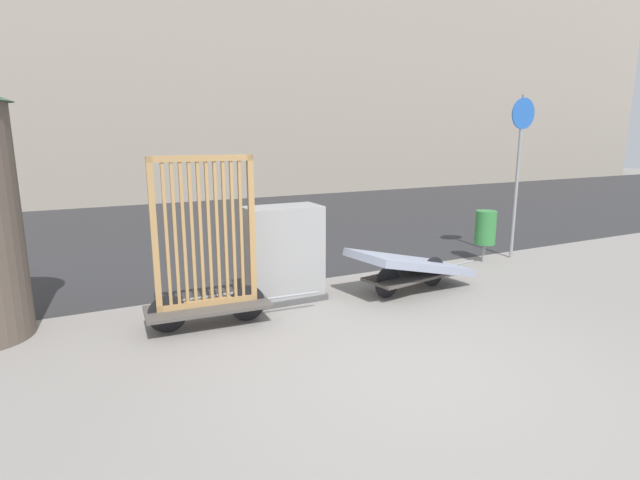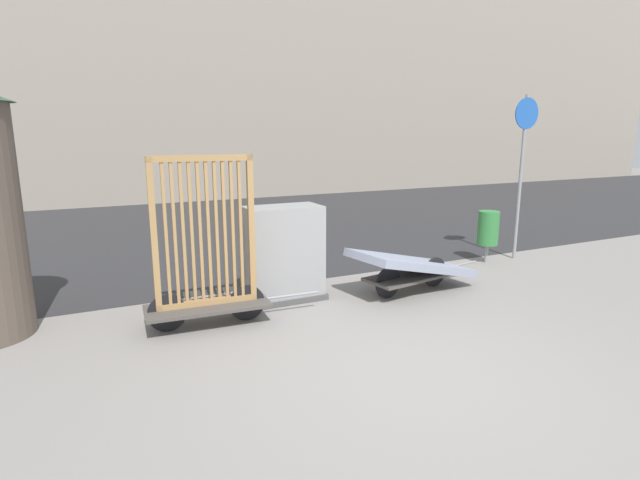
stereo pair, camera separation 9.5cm
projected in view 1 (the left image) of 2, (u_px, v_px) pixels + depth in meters
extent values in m
plane|color=gray|center=(415.00, 371.00, 4.87)|extent=(60.00, 60.00, 0.00)
cube|color=#2D2D30|center=(206.00, 229.00, 12.06)|extent=(56.00, 10.03, 0.01)
cube|color=#9E9384|center=(146.00, 20.00, 16.92)|extent=(48.00, 4.00, 12.02)
cube|color=#4C4742|center=(209.00, 307.00, 5.97)|extent=(1.49, 0.67, 0.04)
cylinder|color=black|center=(247.00, 303.00, 6.15)|extent=(0.45, 0.06, 0.45)
cylinder|color=black|center=(168.00, 314.00, 5.79)|extent=(0.45, 0.06, 0.45)
cylinder|color=gray|center=(293.00, 295.00, 6.38)|extent=(0.70, 0.07, 0.03)
cube|color=#A87F4C|center=(208.00, 302.00, 5.96)|extent=(1.19, 0.14, 0.07)
cube|color=#A87F4C|center=(201.00, 158.00, 5.59)|extent=(1.19, 0.14, 0.07)
cube|color=#A87F4C|center=(154.00, 236.00, 5.56)|extent=(0.07, 0.07, 1.77)
cube|color=#A87F4C|center=(252.00, 229.00, 5.99)|extent=(0.07, 0.07, 1.77)
cube|color=#A87F4C|center=(166.00, 236.00, 5.61)|extent=(0.04, 0.05, 1.70)
cube|color=#A87F4C|center=(175.00, 235.00, 5.65)|extent=(0.04, 0.05, 1.70)
cube|color=#A87F4C|center=(184.00, 234.00, 5.68)|extent=(0.04, 0.05, 1.70)
cube|color=#A87F4C|center=(192.00, 234.00, 5.72)|extent=(0.04, 0.05, 1.70)
cube|color=#A87F4C|center=(201.00, 233.00, 5.76)|extent=(0.04, 0.05, 1.70)
cube|color=#A87F4C|center=(209.00, 232.00, 5.79)|extent=(0.04, 0.05, 1.70)
cube|color=#A87F4C|center=(217.00, 232.00, 5.83)|extent=(0.04, 0.05, 1.70)
cube|color=#A87F4C|center=(225.00, 231.00, 5.87)|extent=(0.04, 0.05, 1.70)
cube|color=#A87F4C|center=(233.00, 230.00, 5.90)|extent=(0.04, 0.05, 1.70)
cube|color=#A87F4C|center=(241.00, 230.00, 5.94)|extent=(0.04, 0.05, 1.70)
cube|color=#4C4742|center=(411.00, 275.00, 7.28)|extent=(1.53, 0.81, 0.04)
cylinder|color=black|center=(433.00, 271.00, 7.56)|extent=(0.45, 0.11, 0.45)
cylinder|color=black|center=(388.00, 282.00, 7.01)|extent=(0.45, 0.11, 0.45)
cylinder|color=gray|center=(459.00, 264.00, 7.90)|extent=(0.70, 0.14, 0.03)
cube|color=#8C93A8|center=(412.00, 263.00, 7.24)|extent=(2.01, 1.16, 0.55)
cube|color=#4C4C4C|center=(284.00, 296.00, 6.98)|extent=(1.09, 0.61, 0.08)
cube|color=gray|center=(283.00, 254.00, 6.85)|extent=(1.03, 0.55, 1.31)
cylinder|color=gray|center=(484.00, 253.00, 8.97)|extent=(0.06, 0.06, 0.33)
cylinder|color=#337F3D|center=(485.00, 227.00, 8.87)|extent=(0.36, 0.36, 0.60)
cylinder|color=gray|center=(517.00, 179.00, 8.99)|extent=(0.06, 0.06, 2.93)
cylinder|color=blue|center=(523.00, 113.00, 8.73)|extent=(0.54, 0.02, 0.54)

